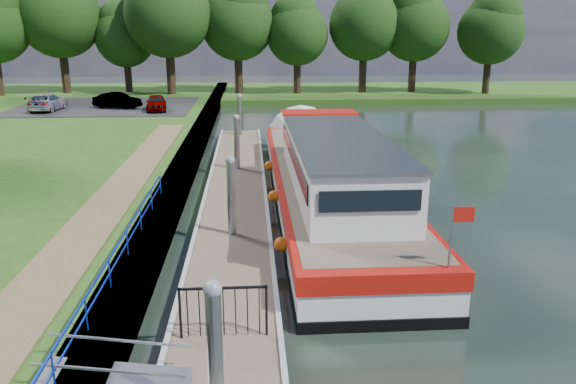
{
  "coord_description": "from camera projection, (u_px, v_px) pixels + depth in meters",
  "views": [
    {
      "loc": [
        0.63,
        -8.47,
        6.63
      ],
      "look_at": [
        1.87,
        9.74,
        1.4
      ],
      "focal_mm": 35.0,
      "sensor_mm": 36.0,
      "label": 1
    }
  ],
  "objects": [
    {
      "name": "bank_edge",
      "position": [
        177.0,
        183.0,
        24.02
      ],
      "size": [
        1.1,
        90.0,
        0.78
      ],
      "primitive_type": "cube",
      "color": "#473D2D",
      "rests_on": "ground"
    },
    {
      "name": "far_bank",
      "position": [
        355.0,
        93.0,
        60.49
      ],
      "size": [
        60.0,
        18.0,
        0.6
      ],
      "primitive_type": "cube",
      "color": "#234614",
      "rests_on": "ground"
    },
    {
      "name": "footpath",
      "position": [
        87.0,
        230.0,
        17.07
      ],
      "size": [
        1.6,
        40.0,
        0.05
      ],
      "primitive_type": "cube",
      "color": "brown",
      "rests_on": "riverbank"
    },
    {
      "name": "carpark",
      "position": [
        106.0,
        106.0,
        45.41
      ],
      "size": [
        14.0,
        12.0,
        0.06
      ],
      "primitive_type": "cube",
      "color": "black",
      "rests_on": "riverbank"
    },
    {
      "name": "blue_fence",
      "position": [
        98.0,
        284.0,
        12.24
      ],
      "size": [
        0.04,
        18.04,
        0.72
      ],
      "color": "#0C2DBF",
      "rests_on": "riverbank"
    },
    {
      "name": "pontoon",
      "position": [
        236.0,
        200.0,
        22.33
      ],
      "size": [
        2.5,
        30.0,
        0.56
      ],
      "color": "brown",
      "rests_on": "ground"
    },
    {
      "name": "mooring_piles",
      "position": [
        235.0,
        173.0,
        22.03
      ],
      "size": [
        0.3,
        27.3,
        3.55
      ],
      "color": "gray",
      "rests_on": "ground"
    },
    {
      "name": "gangway",
      "position": [
        117.0,
        378.0,
        10.1
      ],
      "size": [
        2.58,
        1.0,
        0.92
      ],
      "color": "#A5A8AD",
      "rests_on": "ground"
    },
    {
      "name": "gate_panel",
      "position": [
        223.0,
        304.0,
        11.7
      ],
      "size": [
        1.85,
        0.05,
        1.15
      ],
      "color": "black",
      "rests_on": "ground"
    },
    {
      "name": "barge",
      "position": [
        325.0,
        175.0,
        22.54
      ],
      "size": [
        4.36,
        21.15,
        4.78
      ],
      "color": "black",
      "rests_on": "ground"
    },
    {
      "name": "horizon_trees",
      "position": [
        225.0,
        17.0,
        54.31
      ],
      "size": [
        54.38,
        10.03,
        12.87
      ],
      "color": "#332316",
      "rests_on": "ground"
    },
    {
      "name": "car_a",
      "position": [
        156.0,
        103.0,
        42.52
      ],
      "size": [
        1.9,
        3.77,
        1.23
      ],
      "primitive_type": "imported",
      "rotation": [
        0.0,
        0.0,
        0.13
      ],
      "color": "#999999",
      "rests_on": "carpark"
    },
    {
      "name": "car_b",
      "position": [
        117.0,
        100.0,
        43.92
      ],
      "size": [
        3.92,
        2.4,
        1.22
      ],
      "primitive_type": "imported",
      "rotation": [
        0.0,
        0.0,
        1.25
      ],
      "color": "#999999",
      "rests_on": "carpark"
    },
    {
      "name": "car_c",
      "position": [
        47.0,
        102.0,
        42.62
      ],
      "size": [
        1.99,
        4.46,
        1.27
      ],
      "primitive_type": "imported",
      "rotation": [
        0.0,
        0.0,
        3.09
      ],
      "color": "#999999",
      "rests_on": "carpark"
    }
  ]
}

